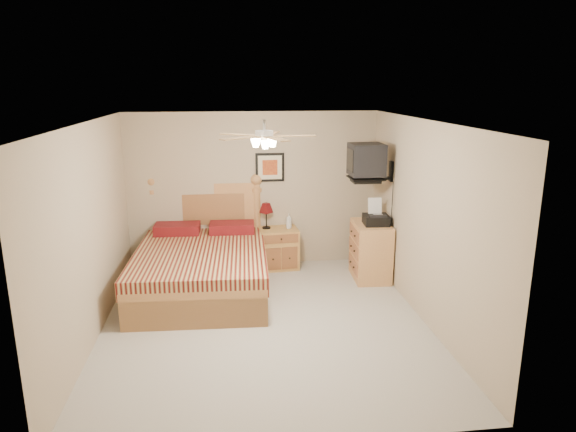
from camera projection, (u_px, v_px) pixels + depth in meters
name	position (u px, v px, depth m)	size (l,w,h in m)	color
floor	(265.00, 324.00, 6.43)	(4.50, 4.50, 0.00)	#A8A197
ceiling	(263.00, 122.00, 5.80)	(4.00, 4.50, 0.04)	white
wall_back	(253.00, 190.00, 8.27)	(4.00, 0.04, 2.50)	tan
wall_front	(287.00, 308.00, 3.95)	(4.00, 0.04, 2.50)	tan
wall_left	(90.00, 234.00, 5.87)	(0.04, 4.50, 2.50)	tan
wall_right	(425.00, 223.00, 6.35)	(0.04, 4.50, 2.50)	tan
bed	(200.00, 242.00, 7.21)	(1.79, 2.35, 1.52)	#C48A47
nightstand	(279.00, 248.00, 8.31)	(0.61, 0.46, 0.66)	#B87D40
table_lamp	(266.00, 216.00, 8.21)	(0.23, 0.23, 0.42)	#550C0F
lotion_bottle	(289.00, 221.00, 8.23)	(0.09, 0.10, 0.25)	silver
framed_picture	(270.00, 167.00, 8.19)	(0.46, 0.04, 0.46)	black
dresser	(371.00, 251.00, 7.84)	(0.52, 0.74, 0.88)	#C17E47
fax_machine	(376.00, 212.00, 7.61)	(0.36, 0.38, 0.38)	black
magazine_lower	(366.00, 218.00, 7.98)	(0.20, 0.26, 0.02)	beige
magazine_upper	(366.00, 216.00, 8.00)	(0.19, 0.25, 0.02)	gray
wall_tv	(376.00, 162.00, 7.46)	(0.56, 0.46, 0.58)	black
ceiling_fan	(264.00, 136.00, 5.64)	(1.14, 1.14, 0.28)	white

